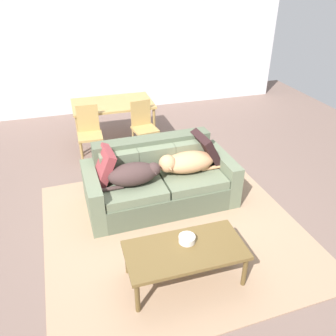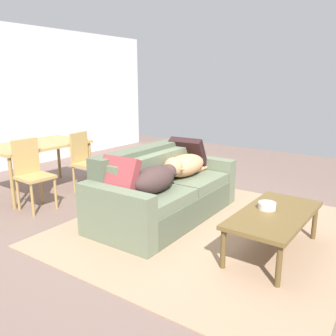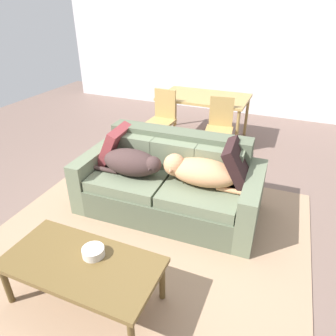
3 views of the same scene
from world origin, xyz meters
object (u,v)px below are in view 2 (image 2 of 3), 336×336
at_px(dog_on_left_cushion, 155,179).
at_px(dining_table, 37,148).
at_px(couch, 162,192).
at_px(dining_chair_near_left, 32,171).
at_px(dog_on_right_cushion, 184,166).
at_px(bowl_on_coffee_table, 267,206).
at_px(coffee_table, 274,217).
at_px(throw_pillow_by_right_arm, 189,154).
at_px(dining_chair_near_right, 85,159).
at_px(throw_pillow_by_left_arm, 118,178).

distance_m(dog_on_left_cushion, dining_table, 2.36).
distance_m(couch, dining_chair_near_left, 1.76).
xyz_separation_m(dining_table, dining_chair_near_left, (-0.50, -0.61, -0.17)).
height_order(dog_on_right_cushion, bowl_on_coffee_table, dog_on_right_cushion).
distance_m(dog_on_left_cushion, coffee_table, 1.33).
distance_m(couch, throw_pillow_by_right_arm, 0.82).
xyz_separation_m(bowl_on_coffee_table, dining_table, (-0.20, 3.55, 0.22)).
xyz_separation_m(throw_pillow_by_right_arm, dining_table, (-1.01, 2.09, 0.01)).
xyz_separation_m(dog_on_left_cushion, bowl_on_coffee_table, (0.29, -1.19, -0.15)).
xyz_separation_m(dog_on_left_cushion, dining_chair_near_right, (0.53, 1.78, -0.11)).
distance_m(throw_pillow_by_left_arm, dining_chair_near_left, 1.53).
bearing_deg(dining_table, coffee_table, -87.61).
bearing_deg(bowl_on_coffee_table, throw_pillow_by_right_arm, 61.03).
bearing_deg(dog_on_right_cushion, bowl_on_coffee_table, -110.28).
distance_m(dog_on_left_cushion, dining_chair_near_left, 1.80).
bearing_deg(coffee_table, bowl_on_coffee_table, 62.24).
distance_m(coffee_table, dining_table, 3.66).
relative_size(dog_on_right_cushion, dining_table, 0.64).
bearing_deg(dog_on_right_cushion, dining_chair_near_left, 122.81).
bearing_deg(dining_table, couch, -82.64).
distance_m(dining_chair_near_left, dining_chair_near_right, 0.94).
relative_size(throw_pillow_by_right_arm, dining_table, 0.33).
bearing_deg(throw_pillow_by_right_arm, dining_chair_near_right, 110.90).
relative_size(couch, bowl_on_coffee_table, 11.73).
distance_m(coffee_table, dining_chair_near_right, 3.08).
bearing_deg(throw_pillow_by_left_arm, throw_pillow_by_right_arm, 1.80).
bearing_deg(throw_pillow_by_right_arm, throw_pillow_by_left_arm, -178.20).
xyz_separation_m(bowl_on_coffee_table, dining_chair_near_left, (-0.70, 2.94, 0.05)).
distance_m(dining_table, dining_chair_near_left, 0.81).
distance_m(coffee_table, bowl_on_coffee_table, 0.13).
bearing_deg(dining_chair_near_right, bowl_on_coffee_table, -102.69).
bearing_deg(dining_table, dog_on_left_cushion, -92.21).
bearing_deg(throw_pillow_by_left_arm, bowl_on_coffee_table, -65.09).
height_order(throw_pillow_by_right_arm, dining_chair_near_left, dining_chair_near_left).
bearing_deg(couch, coffee_table, -96.78).
relative_size(dog_on_left_cushion, dog_on_right_cushion, 0.86).
height_order(couch, throw_pillow_by_right_arm, throw_pillow_by_right_arm).
distance_m(bowl_on_coffee_table, dining_table, 3.56).
relative_size(couch, dog_on_right_cushion, 2.21).
bearing_deg(coffee_table, dining_chair_near_left, 102.16).
xyz_separation_m(couch, coffee_table, (-0.13, -1.47, 0.06)).
relative_size(couch, dog_on_left_cushion, 2.56).
bearing_deg(dog_on_left_cushion, couch, 24.40).
relative_size(dog_on_right_cushion, dining_chair_near_right, 1.01).
relative_size(coffee_table, dining_chair_near_left, 1.31).
relative_size(dog_on_right_cushion, throw_pillow_by_right_arm, 1.93).
xyz_separation_m(couch, dog_on_left_cushion, (-0.37, -0.18, 0.28)).
bearing_deg(dog_on_left_cushion, throw_pillow_by_right_arm, 11.79).
bearing_deg(throw_pillow_by_right_arm, bowl_on_coffee_table, -118.97).
bearing_deg(coffee_table, dining_chair_near_right, 84.74).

